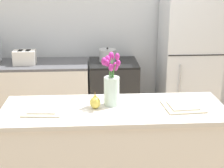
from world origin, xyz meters
The scene contains 11 objects.
back_wall centered at (0.00, 2.00, 1.35)m, with size 5.20×0.08×2.70m.
kitchen_island centered at (0.00, 0.00, 0.47)m, with size 1.80×0.66×0.93m.
back_counter centered at (-1.06, 1.60, 0.45)m, with size 1.68×0.60×0.90m.
stove_range centered at (0.10, 1.60, 0.45)m, with size 0.60×0.61×0.90m.
refrigerator centered at (1.05, 1.60, 0.85)m, with size 0.68×0.67×1.70m.
flower_vase centered at (-0.01, 0.07, 1.10)m, with size 0.15×0.16×0.44m.
pear_figurine centered at (-0.15, 0.00, 0.99)m, with size 0.08×0.08×0.14m.
plate_setting_left centered at (-0.55, -0.02, 0.94)m, with size 0.32×0.32×0.02m.
plate_setting_right centered at (0.55, -0.02, 0.94)m, with size 0.32×0.32×0.02m.
toaster centered at (-0.98, 1.55, 0.99)m, with size 0.28×0.18×0.17m.
cooking_pot centered at (0.03, 1.64, 0.98)m, with size 0.21×0.21×0.18m.
Camera 1 is at (-0.17, -2.54, 1.96)m, focal length 55.00 mm.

